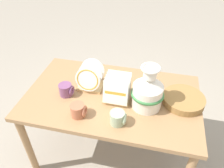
{
  "coord_description": "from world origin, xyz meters",
  "views": [
    {
      "loc": [
        0.28,
        -1.22,
        1.82
      ],
      "look_at": [
        0.0,
        0.0,
        0.81
      ],
      "focal_mm": 35.0,
      "sensor_mm": 36.0,
      "label": 1
    }
  ],
  "objects_px": {
    "ceramic_vase": "(148,91)",
    "mug_plum_glaze": "(66,90)",
    "wicker_charger_stack": "(184,100)",
    "mug_terracotta_glaze": "(78,110)",
    "mug_sage_glaze": "(118,118)",
    "dish_rack_square_plates": "(117,91)",
    "dish_rack_round_plates": "(90,80)"
  },
  "relations": [
    {
      "from": "ceramic_vase",
      "to": "mug_plum_glaze",
      "type": "relative_size",
      "value": 3.13
    },
    {
      "from": "mug_plum_glaze",
      "to": "wicker_charger_stack",
      "type": "bearing_deg",
      "value": 7.31
    },
    {
      "from": "ceramic_vase",
      "to": "mug_terracotta_glaze",
      "type": "height_order",
      "value": "ceramic_vase"
    },
    {
      "from": "ceramic_vase",
      "to": "mug_sage_glaze",
      "type": "xyz_separation_m",
      "value": [
        -0.16,
        -0.21,
        -0.09
      ]
    },
    {
      "from": "dish_rack_square_plates",
      "to": "mug_plum_glaze",
      "type": "distance_m",
      "value": 0.39
    },
    {
      "from": "ceramic_vase",
      "to": "mug_terracotta_glaze",
      "type": "distance_m",
      "value": 0.49
    },
    {
      "from": "ceramic_vase",
      "to": "wicker_charger_stack",
      "type": "bearing_deg",
      "value": 19.6
    },
    {
      "from": "dish_rack_round_plates",
      "to": "wicker_charger_stack",
      "type": "relative_size",
      "value": 0.71
    },
    {
      "from": "mug_plum_glaze",
      "to": "ceramic_vase",
      "type": "bearing_deg",
      "value": 1.69
    },
    {
      "from": "dish_rack_round_plates",
      "to": "mug_sage_glaze",
      "type": "distance_m",
      "value": 0.43
    },
    {
      "from": "mug_terracotta_glaze",
      "to": "mug_plum_glaze",
      "type": "xyz_separation_m",
      "value": [
        -0.16,
        0.18,
        0.0
      ]
    },
    {
      "from": "ceramic_vase",
      "to": "wicker_charger_stack",
      "type": "height_order",
      "value": "ceramic_vase"
    },
    {
      "from": "wicker_charger_stack",
      "to": "mug_terracotta_glaze",
      "type": "height_order",
      "value": "mug_terracotta_glaze"
    },
    {
      "from": "dish_rack_round_plates",
      "to": "dish_rack_square_plates",
      "type": "xyz_separation_m",
      "value": [
        0.23,
        -0.08,
        -0.0
      ]
    },
    {
      "from": "dish_rack_square_plates",
      "to": "mug_plum_glaze",
      "type": "xyz_separation_m",
      "value": [
        -0.39,
        -0.04,
        -0.03
      ]
    },
    {
      "from": "dish_rack_round_plates",
      "to": "dish_rack_square_plates",
      "type": "distance_m",
      "value": 0.25
    },
    {
      "from": "mug_plum_glaze",
      "to": "dish_rack_round_plates",
      "type": "bearing_deg",
      "value": 37.88
    },
    {
      "from": "ceramic_vase",
      "to": "dish_rack_round_plates",
      "type": "xyz_separation_m",
      "value": [
        -0.45,
        0.1,
        -0.06
      ]
    },
    {
      "from": "dish_rack_round_plates",
      "to": "mug_terracotta_glaze",
      "type": "distance_m",
      "value": 0.31
    },
    {
      "from": "dish_rack_square_plates",
      "to": "mug_plum_glaze",
      "type": "relative_size",
      "value": 1.86
    },
    {
      "from": "mug_sage_glaze",
      "to": "mug_plum_glaze",
      "type": "height_order",
      "value": "same"
    },
    {
      "from": "dish_rack_square_plates",
      "to": "mug_sage_glaze",
      "type": "distance_m",
      "value": 0.24
    },
    {
      "from": "wicker_charger_stack",
      "to": "mug_sage_glaze",
      "type": "xyz_separation_m",
      "value": [
        -0.43,
        -0.3,
        0.02
      ]
    },
    {
      "from": "dish_rack_round_plates",
      "to": "wicker_charger_stack",
      "type": "xyz_separation_m",
      "value": [
        0.72,
        -0.01,
        -0.05
      ]
    },
    {
      "from": "dish_rack_square_plates",
      "to": "mug_plum_glaze",
      "type": "height_order",
      "value": "dish_rack_square_plates"
    },
    {
      "from": "ceramic_vase",
      "to": "mug_plum_glaze",
      "type": "bearing_deg",
      "value": -178.31
    },
    {
      "from": "mug_sage_glaze",
      "to": "dish_rack_square_plates",
      "type": "bearing_deg",
      "value": 103.47
    },
    {
      "from": "dish_rack_round_plates",
      "to": "mug_terracotta_glaze",
      "type": "relative_size",
      "value": 2.0
    },
    {
      "from": "mug_plum_glaze",
      "to": "dish_rack_square_plates",
      "type": "bearing_deg",
      "value": 5.29
    },
    {
      "from": "mug_sage_glaze",
      "to": "mug_plum_glaze",
      "type": "relative_size",
      "value": 1.0
    },
    {
      "from": "dish_rack_square_plates",
      "to": "dish_rack_round_plates",
      "type": "bearing_deg",
      "value": 160.32
    },
    {
      "from": "ceramic_vase",
      "to": "wicker_charger_stack",
      "type": "relative_size",
      "value": 1.11
    }
  ]
}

